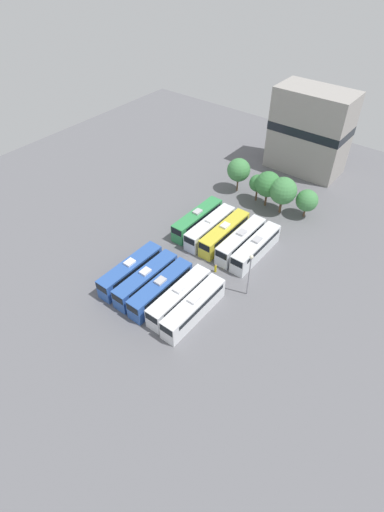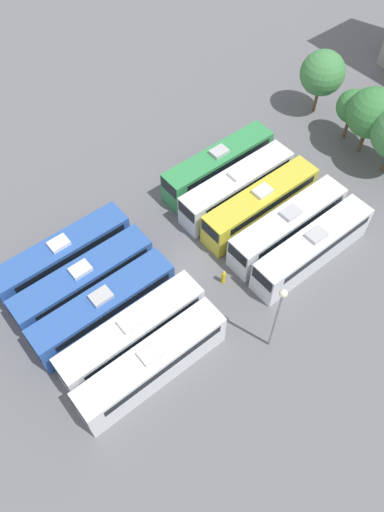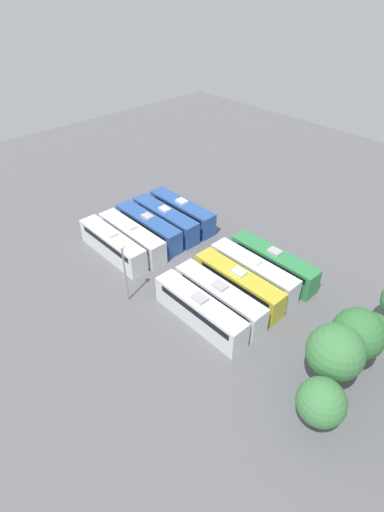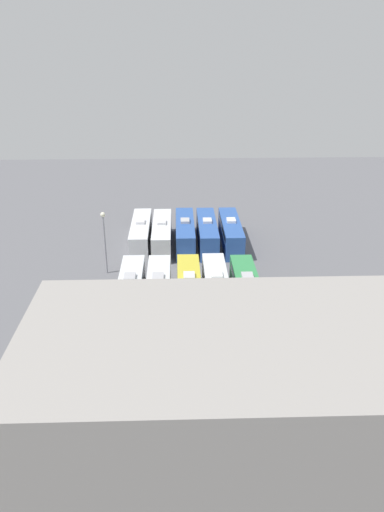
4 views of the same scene
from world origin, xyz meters
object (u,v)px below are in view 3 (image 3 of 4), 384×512
Objects in this scene: bus_3 at (132,237)px; tree_1 at (372,330)px; bus_2 at (148,227)px; bus_5 at (273,263)px; tree_3 at (335,352)px; bus_4 at (113,244)px; bus_7 at (238,284)px; bus_0 at (182,211)px; bus_1 at (165,219)px; bus_8 at (220,297)px; tree_2 at (358,334)px; bus_9 at (200,310)px; bus_6 at (253,272)px; tree_4 at (321,402)px; light_pole at (124,264)px; worker_person at (176,274)px.

bus_3 is 31.65m from tree_1.
tree_1 is at bearing 94.59° from bus_2.
tree_3 reaches higher than bus_5.
bus_7 is (-6.21, 16.68, 0.00)m from bus_4.
bus_0 and bus_1 have the same top height.
tree_2 reaches higher than bus_8.
bus_3 is 1.00× the size of bus_9.
tree_3 is (9.54, 13.65, 2.95)m from bus_5.
tree_3 is (0.06, 13.84, 2.95)m from bus_8.
bus_3 is 2.92m from bus_4.
tree_1 reaches higher than bus_6.
bus_7 is at bearing -116.19° from tree_4.
bus_6 is at bearing -113.97° from tree_3.
bus_6 is 15.58m from light_pole.
bus_9 is 1.52× the size of light_pole.
bus_5 is (-12.39, 17.00, 0.00)m from bus_4.
tree_3 is at bearing 78.40° from bus_1.
bus_4 and bus_9 have the same top height.
worker_person is at bearing 171.27° from light_pole.
bus_9 is 7.45× the size of worker_person.
tree_4 is at bearing 56.10° from bus_6.
light_pole reaches higher than bus_3.
tree_3 is at bearing 89.90° from bus_3.
worker_person is at bearing -100.81° from tree_4.
bus_7 is 7.45× the size of worker_person.
bus_1 is 34.03m from tree_4.
tree_2 is (-3.34, 30.64, 2.94)m from bus_3.
bus_0 is 35.20m from tree_4.
bus_5 is 2.14× the size of tree_1.
bus_7 is 6.29m from bus_9.
bus_4 is at bearing -5.80° from bus_3.
bus_7 is 1.63× the size of tree_3.
bus_6 is at bearing 131.45° from worker_person.
bus_4 is 1.65× the size of tree_2.
worker_person is at bearing -81.22° from tree_2.
light_pole is at bearing -8.73° from worker_person.
tree_3 is (9.58, 30.72, 2.95)m from bus_0.
bus_1 is at bearing -110.31° from bus_8.
bus_3 is 2.14× the size of tree_1.
bus_0 is 9.53m from bus_3.
bus_2 is at bearing -138.89° from light_pole.
tree_2 is at bearing 96.22° from bus_3.
tree_2 reaches higher than bus_3.
tree_2 is (2.38, -0.41, 0.88)m from tree_1.
bus_2 is at bearing -0.64° from bus_0.
bus_2 is 1.65× the size of tree_2.
bus_0 is 2.13× the size of tree_4.
bus_8 is 1.65× the size of tree_2.
bus_2 is 3.22m from bus_3.
bus_9 is 9.74m from light_pole.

